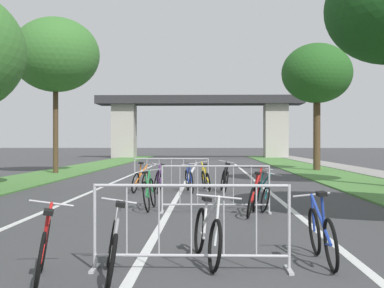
{
  "coord_description": "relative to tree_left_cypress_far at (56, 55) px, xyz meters",
  "views": [
    {
      "loc": [
        0.88,
        -1.75,
        1.55
      ],
      "look_at": [
        0.06,
        25.14,
        1.48
      ],
      "focal_mm": 49.83,
      "sensor_mm": 36.0,
      "label": 1
    }
  ],
  "objects": [
    {
      "name": "crowd_barrier_nearest",
      "position": [
        7.35,
        -19.66,
        -5.36
      ],
      "size": [
        2.42,
        0.44,
        1.05
      ],
      "rotation": [
        0.0,
        0.0,
        -0.0
      ],
      "color": "#ADADB2",
      "rests_on": "ground"
    },
    {
      "name": "bicycle_red_1",
      "position": [
        5.72,
        -20.25,
        -5.52
      ],
      "size": [
        0.55,
        1.61,
        0.88
      ],
      "rotation": [
        0.0,
        0.0,
        0.25
      ],
      "color": "black",
      "rests_on": "ground"
    },
    {
      "name": "bicycle_silver_2",
      "position": [
        6.46,
        -20.07,
        -5.54
      ],
      "size": [
        0.43,
        1.64,
        0.91
      ],
      "rotation": [
        0.0,
        0.0,
        0.17
      ],
      "color": "black",
      "rests_on": "ground"
    },
    {
      "name": "overpass_bridge",
      "position": [
        6.67,
        28.19,
        -1.54
      ],
      "size": [
        20.86,
        3.73,
        6.26
      ],
      "color": "#2D2D30",
      "rests_on": "ground"
    },
    {
      "name": "tree_left_cypress_far",
      "position": [
        0.0,
        0.0,
        0.0
      ],
      "size": [
        4.32,
        4.32,
        7.73
      ],
      "color": "#4C3823",
      "rests_on": "ground"
    },
    {
      "name": "lane_stripe_left_lane",
      "position": [
        3.87,
        -5.97,
        -5.88
      ],
      "size": [
        0.14,
        36.79,
        0.01
      ],
      "primitive_type": "cube",
      "color": "silver",
      "rests_on": "ground"
    },
    {
      "name": "bicycle_white_8",
      "position": [
        7.54,
        -19.22,
        -5.52
      ],
      "size": [
        0.64,
        1.73,
        0.94
      ],
      "rotation": [
        0.0,
        0.0,
        3.32
      ],
      "color": "black",
      "rests_on": "ground"
    },
    {
      "name": "bicycle_black_5",
      "position": [
        8.07,
        -9.44,
        -5.5
      ],
      "size": [
        0.48,
        1.67,
        0.99
      ],
      "rotation": [
        0.0,
        0.0,
        0.07
      ],
      "color": "black",
      "rests_on": "ground"
    },
    {
      "name": "lane_stripe_right_lane",
      "position": [
        9.47,
        -5.97,
        -5.88
      ],
      "size": [
        0.14,
        36.79,
        0.01
      ],
      "primitive_type": "cube",
      "color": "silver",
      "rests_on": "ground"
    },
    {
      "name": "grass_verge_left",
      "position": [
        0.06,
        1.65,
        -5.85
      ],
      "size": [
        3.03,
        63.59,
        0.05
      ],
      "primitive_type": "cube",
      "color": "#477A38",
      "rests_on": "ground"
    },
    {
      "name": "bicycle_yellow_9",
      "position": [
        7.47,
        -8.72,
        -5.53
      ],
      "size": [
        0.55,
        1.68,
        0.94
      ],
      "rotation": [
        0.0,
        0.0,
        0.15
      ],
      "color": "black",
      "rests_on": "ground"
    },
    {
      "name": "tree_right_oak_mid",
      "position": [
        13.51,
        3.24,
        -0.57
      ],
      "size": [
        3.85,
        3.85,
        6.99
      ],
      "color": "#4C3823",
      "rests_on": "ground"
    },
    {
      "name": "bicycle_red_11",
      "position": [
        8.53,
        -14.75,
        -5.49
      ],
      "size": [
        0.7,
        1.72,
        1.05
      ],
      "rotation": [
        0.0,
        0.0,
        -0.2
      ],
      "color": "black",
      "rests_on": "ground"
    },
    {
      "name": "lane_stripe_center",
      "position": [
        6.67,
        -5.97,
        -5.88
      ],
      "size": [
        0.14,
        36.79,
        0.01
      ],
      "primitive_type": "cube",
      "color": "silver",
      "rests_on": "ground"
    },
    {
      "name": "crowd_barrier_third",
      "position": [
        6.37,
        -9.06,
        -5.36
      ],
      "size": [
        2.42,
        0.45,
        1.05
      ],
      "rotation": [
        0.0,
        0.0,
        -0.0
      ],
      "color": "#ADADB2",
      "rests_on": "ground"
    },
    {
      "name": "grass_verge_right",
      "position": [
        13.28,
        1.65,
        -5.85
      ],
      "size": [
        3.03,
        63.59,
        0.05
      ],
      "primitive_type": "cube",
      "color": "#477A38",
      "rests_on": "ground"
    },
    {
      "name": "bicycle_blue_10",
      "position": [
        9.02,
        -19.22,
        -5.51
      ],
      "size": [
        0.51,
        1.66,
        0.95
      ],
      "rotation": [
        0.0,
        0.0,
        -0.0
      ],
      "color": "black",
      "rests_on": "ground"
    },
    {
      "name": "bicycle_teal_6",
      "position": [
        8.77,
        -13.82,
        -5.52
      ],
      "size": [
        0.62,
        1.58,
        0.93
      ],
      "rotation": [
        0.0,
        0.0,
        3.26
      ],
      "color": "black",
      "rests_on": "ground"
    },
    {
      "name": "bicycle_green_7",
      "position": [
        6.19,
        -13.84,
        -5.49
      ],
      "size": [
        0.55,
        1.69,
        0.93
      ],
      "rotation": [
        0.0,
        0.0,
        -0.03
      ],
      "color": "black",
      "rests_on": "ground"
    },
    {
      "name": "sidewalk_path_right",
      "position": [
        15.76,
        1.65,
        -5.84
      ],
      "size": [
        1.93,
        63.59,
        0.08
      ],
      "primitive_type": "cube",
      "color": "gray",
      "rests_on": "ground"
    },
    {
      "name": "bicycle_purple_3",
      "position": [
        6.0,
        -9.54,
        -5.51
      ],
      "size": [
        0.52,
        1.64,
        0.9
      ],
      "rotation": [
        0.0,
        0.0,
        0.21
      ],
      "color": "black",
      "rests_on": "ground"
    },
    {
      "name": "bicycle_blue_0",
      "position": [
        6.96,
        -9.51,
        -5.5
      ],
      "size": [
        0.49,
        1.75,
        0.94
      ],
      "rotation": [
        0.0,
        0.0,
        3.3
      ],
      "color": "black",
      "rests_on": "ground"
    },
    {
      "name": "crowd_barrier_second",
      "position": [
        7.71,
        -14.36,
        -5.36
      ],
      "size": [
        2.42,
        0.45,
        1.05
      ],
      "rotation": [
        0.0,
        0.0,
        0.01
      ],
      "color": "#ADADB2",
      "rests_on": "ground"
    },
    {
      "name": "bicycle_orange_4",
      "position": [
        5.43,
        -9.45,
        -5.52
      ],
      "size": [
        0.62,
        1.7,
        0.95
      ],
      "rotation": [
        0.0,
        0.0,
        -0.16
      ],
      "color": "black",
      "rests_on": "ground"
    }
  ]
}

